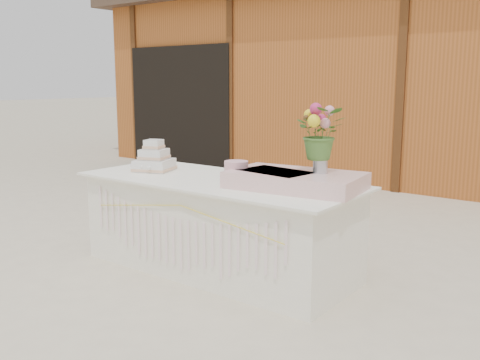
{
  "coord_description": "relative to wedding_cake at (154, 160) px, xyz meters",
  "views": [
    {
      "loc": [
        2.75,
        -3.33,
        1.56
      ],
      "look_at": [
        0.0,
        0.3,
        0.72
      ],
      "focal_mm": 40.0,
      "sensor_mm": 36.0,
      "label": 1
    }
  ],
  "objects": [
    {
      "name": "wedding_cake",
      "position": [
        0.0,
        0.0,
        0.0
      ],
      "size": [
        0.4,
        0.4,
        0.28
      ],
      "rotation": [
        0.0,
        0.0,
        0.35
      ],
      "color": "white",
      "rests_on": "cake_table"
    },
    {
      "name": "flower_vase",
      "position": [
        1.6,
        0.15,
        0.1
      ],
      "size": [
        0.11,
        0.11,
        0.15
      ],
      "primitive_type": "cylinder",
      "color": "#BDBDC2",
      "rests_on": "satin_runner"
    },
    {
      "name": "satin_runner",
      "position": [
        1.43,
        0.07,
        -0.03
      ],
      "size": [
        1.04,
        0.68,
        0.12
      ],
      "primitive_type": "cube",
      "rotation": [
        0.0,
        0.0,
        0.11
      ],
      "color": "beige",
      "rests_on": "cake_table"
    },
    {
      "name": "bouquet",
      "position": [
        1.6,
        0.15,
        0.37
      ],
      "size": [
        0.46,
        0.44,
        0.39
      ],
      "primitive_type": "imported",
      "rotation": [
        0.0,
        0.0,
        0.49
      ],
      "color": "#446F2C",
      "rests_on": "flower_vase"
    },
    {
      "name": "loose_flowers",
      "position": [
        -0.27,
        0.04,
        -0.09
      ],
      "size": [
        0.24,
        0.4,
        0.02
      ],
      "primitive_type": null,
      "rotation": [
        0.0,
        0.0,
        0.23
      ],
      "color": "pink",
      "rests_on": "cake_table"
    },
    {
      "name": "pink_cake_stand",
      "position": [
        0.94,
        -0.02,
        0.0
      ],
      "size": [
        0.24,
        0.24,
        0.17
      ],
      "color": "white",
      "rests_on": "cake_table"
    },
    {
      "name": "cake_table",
      "position": [
        0.73,
        0.01,
        -0.48
      ],
      "size": [
        2.4,
        1.0,
        0.77
      ],
      "color": "white",
      "rests_on": "ground"
    },
    {
      "name": "barn",
      "position": [
        0.72,
        6.01,
        0.81
      ],
      "size": [
        12.6,
        4.6,
        3.3
      ],
      "color": "#A05321",
      "rests_on": "ground"
    },
    {
      "name": "ground",
      "position": [
        0.73,
        0.01,
        -0.87
      ],
      "size": [
        80.0,
        80.0,
        0.0
      ],
      "primitive_type": "plane",
      "color": "beige",
      "rests_on": "ground"
    }
  ]
}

